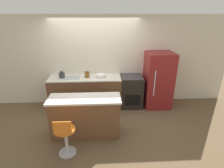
% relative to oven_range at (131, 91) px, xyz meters
% --- Properties ---
extents(ground_plane, '(14.00, 14.00, 0.00)m').
position_rel_oven_range_xyz_m(ground_plane, '(-1.04, -0.33, -0.46)').
color(ground_plane, brown).
extents(wall_back, '(8.00, 0.06, 2.60)m').
position_rel_oven_range_xyz_m(wall_back, '(-1.04, 0.35, 0.84)').
color(wall_back, beige).
rests_on(wall_back, ground_plane).
extents(back_counter, '(2.04, 0.63, 0.93)m').
position_rel_oven_range_xyz_m(back_counter, '(-1.34, 0.00, -0.00)').
color(back_counter, brown).
rests_on(back_counter, ground_plane).
extents(kitchen_island, '(1.57, 0.55, 0.92)m').
position_rel_oven_range_xyz_m(kitchen_island, '(-1.23, -1.30, -0.00)').
color(kitchen_island, brown).
rests_on(kitchen_island, ground_plane).
extents(oven_range, '(0.62, 0.64, 0.93)m').
position_rel_oven_range_xyz_m(oven_range, '(0.00, 0.00, 0.00)').
color(oven_range, black).
rests_on(oven_range, ground_plane).
extents(refrigerator, '(0.75, 0.72, 1.62)m').
position_rel_oven_range_xyz_m(refrigerator, '(0.77, -0.03, 0.34)').
color(refrigerator, maroon).
rests_on(refrigerator, ground_plane).
extents(stool_chair, '(0.38, 0.38, 0.85)m').
position_rel_oven_range_xyz_m(stool_chair, '(-1.56, -1.94, -0.05)').
color(stool_chair, '#B7B7BC').
rests_on(stool_chair, ground_plane).
extents(kettle, '(0.16, 0.16, 0.20)m').
position_rel_oven_range_xyz_m(kettle, '(-1.98, 0.02, 0.54)').
color(kettle, '#333338').
rests_on(kettle, back_counter).
extents(mixing_bowl, '(0.27, 0.27, 0.08)m').
position_rel_oven_range_xyz_m(mixing_bowl, '(-0.89, 0.02, 0.50)').
color(mixing_bowl, white).
rests_on(mixing_bowl, back_counter).
extents(canister_jar, '(0.14, 0.14, 0.16)m').
position_rel_oven_range_xyz_m(canister_jar, '(-1.28, 0.02, 0.54)').
color(canister_jar, brown).
rests_on(canister_jar, back_counter).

